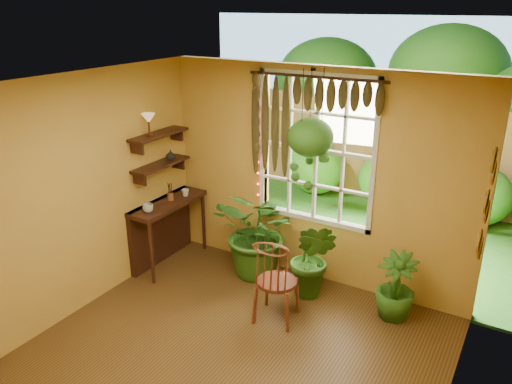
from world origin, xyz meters
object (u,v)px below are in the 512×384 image
counter_ledge (163,224)px  potted_plant_mid (313,259)px  hanging_basket (310,141)px  potted_plant_left (260,233)px  windsor_chair (276,293)px

counter_ledge → potted_plant_mid: potted_plant_mid is taller
hanging_basket → potted_plant_mid: bearing=-51.6°
potted_plant_left → hanging_basket: (0.60, 0.13, 1.26)m
counter_ledge → potted_plant_left: (1.34, 0.32, 0.06)m
hanging_basket → windsor_chair: bearing=-86.3°
potted_plant_mid → potted_plant_left: bearing=170.7°
counter_ledge → potted_plant_left: 1.37m
counter_ledge → windsor_chair: size_ratio=1.00×
potted_plant_left → hanging_basket: bearing=12.3°
windsor_chair → hanging_basket: bearing=84.8°
windsor_chair → hanging_basket: 1.77m
counter_ledge → potted_plant_mid: (2.14, 0.18, -0.05)m
potted_plant_left → potted_plant_mid: 0.82m
counter_ledge → windsor_chair: windsor_chair is taller
counter_ledge → potted_plant_mid: bearing=4.9°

